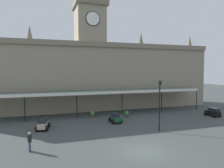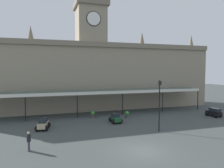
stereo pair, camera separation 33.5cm
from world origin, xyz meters
name	(u,v)px [view 2 (the right image)]	position (x,y,z in m)	size (l,w,h in m)	color
ground_plane	(143,151)	(0.00, 0.00, 0.00)	(140.00, 140.00, 0.00)	#404746
station_building	(91,74)	(0.00, 21.08, 6.24)	(43.89, 6.73, 18.61)	gray
entrance_canopy	(99,91)	(0.00, 15.51, 3.65)	(34.75, 3.26, 3.79)	#38564C
car_black_estate	(214,113)	(15.86, 8.98, 0.56)	(1.70, 2.33, 1.27)	black
car_beige_estate	(43,124)	(-8.12, 9.49, 0.56)	(1.81, 2.38, 1.27)	tan
car_green_sedan	(115,119)	(0.87, 9.94, 0.50)	(1.52, 2.05, 1.19)	#1E512D
pedestrian_beside_cars	(29,141)	(-9.21, 2.87, 0.91)	(0.34, 0.39, 1.67)	#3F384C
victorian_lamppost	(159,100)	(4.23, 4.66, 3.52)	(0.30, 0.30, 5.77)	black
planter_by_canopy	(127,114)	(3.37, 12.17, 0.49)	(0.60, 0.60, 0.96)	#47423D
planter_near_kerb	(93,114)	(-1.31, 13.80, 0.49)	(0.60, 0.60, 0.96)	#47423D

